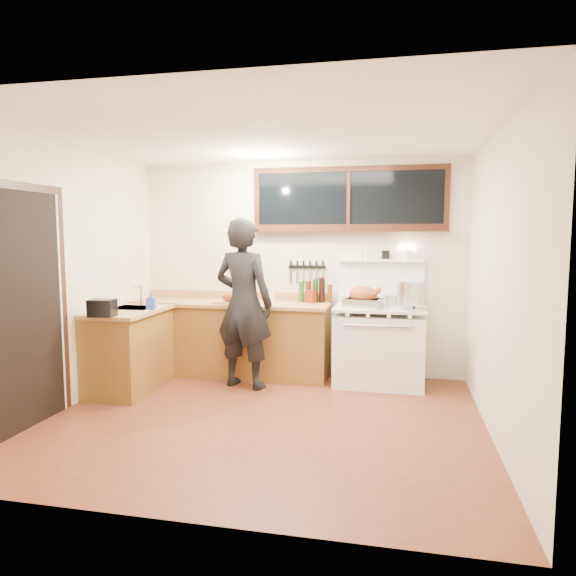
% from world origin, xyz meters
% --- Properties ---
extents(ground_plane, '(4.00, 3.50, 0.02)m').
position_xyz_m(ground_plane, '(0.00, 0.00, -0.01)').
color(ground_plane, '#5A2817').
extents(room_shell, '(4.10, 3.60, 2.65)m').
position_xyz_m(room_shell, '(0.00, 0.00, 1.65)').
color(room_shell, beige).
rests_on(room_shell, ground).
extents(counter_back, '(2.44, 0.64, 1.00)m').
position_xyz_m(counter_back, '(-0.80, 1.45, 0.45)').
color(counter_back, brown).
rests_on(counter_back, ground).
extents(counter_left, '(0.64, 1.09, 0.90)m').
position_xyz_m(counter_left, '(-1.70, 0.62, 0.45)').
color(counter_left, brown).
rests_on(counter_left, ground).
extents(sink_unit, '(0.50, 0.45, 0.37)m').
position_xyz_m(sink_unit, '(-1.68, 0.70, 0.85)').
color(sink_unit, white).
rests_on(sink_unit, counter_left).
extents(vintage_stove, '(1.02, 0.74, 1.60)m').
position_xyz_m(vintage_stove, '(1.00, 1.41, 0.47)').
color(vintage_stove, white).
rests_on(vintage_stove, ground).
extents(back_window, '(2.32, 0.13, 0.77)m').
position_xyz_m(back_window, '(0.60, 1.72, 2.06)').
color(back_window, black).
rests_on(back_window, room_shell).
extents(left_doorway, '(0.02, 1.04, 2.17)m').
position_xyz_m(left_doorway, '(-1.99, -0.55, 1.09)').
color(left_doorway, black).
rests_on(left_doorway, ground).
extents(knife_strip, '(0.46, 0.03, 0.28)m').
position_xyz_m(knife_strip, '(0.10, 1.73, 1.31)').
color(knife_strip, black).
rests_on(knife_strip, room_shell).
extents(man, '(0.78, 0.61, 1.90)m').
position_xyz_m(man, '(-0.48, 0.98, 0.95)').
color(man, black).
rests_on(man, ground).
extents(soap_bottle, '(0.10, 0.11, 0.19)m').
position_xyz_m(soap_bottle, '(-1.43, 0.63, 1.00)').
color(soap_bottle, blue).
rests_on(soap_bottle, counter_left).
extents(toaster, '(0.26, 0.20, 0.17)m').
position_xyz_m(toaster, '(-1.70, 0.12, 0.99)').
color(toaster, black).
rests_on(toaster, counter_left).
extents(cutting_board, '(0.39, 0.30, 0.13)m').
position_xyz_m(cutting_board, '(-0.75, 1.34, 0.95)').
color(cutting_board, '#B57E48').
rests_on(cutting_board, counter_back).
extents(roast_turkey, '(0.46, 0.38, 0.24)m').
position_xyz_m(roast_turkey, '(0.82, 1.32, 1.00)').
color(roast_turkey, silver).
rests_on(roast_turkey, vintage_stove).
extents(stockpot, '(0.37, 0.37, 0.27)m').
position_xyz_m(stockpot, '(1.33, 1.68, 1.04)').
color(stockpot, silver).
rests_on(stockpot, vintage_stove).
extents(saucepan, '(0.18, 0.28, 0.12)m').
position_xyz_m(saucepan, '(1.12, 1.52, 0.96)').
color(saucepan, silver).
rests_on(saucepan, vintage_stove).
extents(pot_lid, '(0.31, 0.31, 0.04)m').
position_xyz_m(pot_lid, '(1.37, 1.23, 0.91)').
color(pot_lid, silver).
rests_on(pot_lid, vintage_stove).
extents(coffee_tin, '(0.13, 0.12, 0.16)m').
position_xyz_m(coffee_tin, '(0.18, 1.55, 0.98)').
color(coffee_tin, maroon).
rests_on(coffee_tin, counter_back).
extents(pitcher, '(0.11, 0.11, 0.17)m').
position_xyz_m(pitcher, '(-0.31, 1.59, 0.98)').
color(pitcher, white).
rests_on(pitcher, counter_back).
extents(bottle_cluster, '(0.41, 0.07, 0.30)m').
position_xyz_m(bottle_cluster, '(0.22, 1.63, 1.03)').
color(bottle_cluster, black).
rests_on(bottle_cluster, counter_back).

